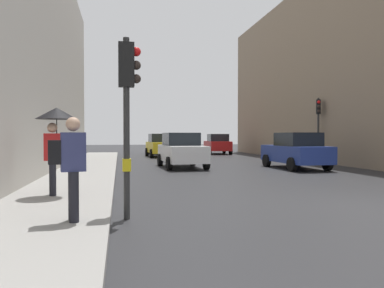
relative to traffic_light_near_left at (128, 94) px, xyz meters
name	(u,v)px	position (x,y,z in m)	size (l,w,h in m)	color
ground_plane	(381,208)	(5.60, 0.08, -2.41)	(120.00, 120.00, 0.00)	#28282B
sidewalk_kerb	(78,180)	(-1.58, 6.08, -2.33)	(2.51, 40.00, 0.16)	gray
traffic_light_near_left	(128,94)	(0.00, 0.00, 0.00)	(0.43, 0.24, 3.49)	#2D2D2D
traffic_light_mid_street	(318,118)	(11.22, 12.71, 0.22)	(0.34, 0.45, 3.81)	#2D2D2D
car_white_compact	(182,150)	(2.93, 11.40, -1.53)	(2.18, 4.28, 1.76)	silver
car_red_sedan	(217,144)	(8.35, 24.78, -1.53)	(2.25, 4.31, 1.76)	red
car_dark_suv	(158,144)	(3.28, 26.65, -1.53)	(2.25, 4.32, 1.76)	black
car_yellow_taxi	(161,145)	(2.95, 21.34, -1.53)	(2.20, 4.29, 1.76)	yellow
car_blue_van	(296,151)	(8.30, 9.66, -1.53)	(2.14, 4.26, 1.76)	navy
pedestrian_with_umbrella	(55,126)	(-1.69, 2.29, -0.57)	(1.00, 1.00, 2.14)	black
pedestrian_with_grey_backpack	(70,162)	(-0.97, -0.72, -1.25)	(0.64, 0.39, 1.77)	black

